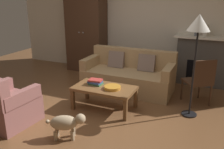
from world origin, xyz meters
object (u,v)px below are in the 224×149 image
Objects in this scene: mantel_vase_cream at (206,30)px; mantel_vase_slate at (197,31)px; fruit_bowl at (112,87)px; side_chair_wooden at (200,79)px; book_stack at (95,82)px; armchair_near_left at (6,106)px; floor_lamp at (198,29)px; couch at (129,76)px; coffee_table at (104,90)px; dog at (66,123)px; fireplace at (202,60)px; armoire at (86,31)px.

mantel_vase_slate is at bearing 180.00° from mantel_vase_cream.
side_chair_wooden is at bearing 33.13° from fruit_bowl.
armchair_near_left reaches higher than book_stack.
fruit_bowl is 1.11× the size of book_stack.
mantel_vase_slate is 1.70m from floor_lamp.
couch reaches higher than coffee_table.
couch is 1.06m from book_stack.
mantel_vase_slate is 0.22× the size of side_chair_wooden.
book_stack reaches higher than fruit_bowl.
couch is at bearing 86.26° from dog.
dog is (-1.61, -1.98, -0.27)m from side_chair_wooden.
armchair_near_left is (-2.46, -3.19, -0.90)m from mantel_vase_slate.
mantel_vase_slate is 4.13m from armchair_near_left.
coffee_table is 0.64× the size of floor_lamp.
couch is at bearing 86.35° from coffee_table.
fireplace is 4.16m from armchair_near_left.
armoire is 2.39× the size of armchair_near_left.
couch is at bearing 172.68° from side_chair_wooden.
side_chair_wooden is (0.25, -1.17, -0.71)m from mantel_vase_slate.
book_stack is at bearing -56.48° from armoire.
mantel_vase_cream reaches higher than fireplace.
side_chair_wooden is (1.54, 0.87, 0.15)m from coffee_table.
book_stack is at bearing 169.36° from fruit_bowl.
mantel_vase_slate reaches higher than fireplace.
mantel_vase_cream is (2.95, 0.06, 0.19)m from armoire.
armchair_near_left is (-1.35, -1.12, -0.13)m from fruit_bowl.
fireplace is at bearing 93.52° from side_chair_wooden.
mantel_vase_cream reaches higher than dog.
fruit_bowl is 1.76m from armchair_near_left.
mantel_vase_cream is at bearing 93.57° from side_chair_wooden.
floor_lamp is (-0.01, -1.68, 0.92)m from fireplace.
book_stack is at bearing 165.98° from coffee_table.
book_stack is 1.98m from floor_lamp.
side_chair_wooden is 1.09m from floor_lamp.
couch is at bearing -144.28° from fireplace.
coffee_table is (1.49, -1.99, -0.69)m from armoire.
fireplace is 2.46m from fruit_bowl.
armoire is 2.39m from book_stack.
floor_lamp reaches higher than armchair_near_left.
coffee_table is 2.08× the size of dog.
mantel_vase_slate is (1.49, 2.00, 0.75)m from book_stack.
floor_lamp is at bearing -90.25° from mantel_vase_cream.
armoire is (-2.95, -0.08, 0.49)m from fireplace.
mantel_vase_slate is (1.11, 2.07, 0.77)m from fruit_bowl.
dog is at bearing -135.87° from floor_lamp.
couch is 1.12× the size of floor_lamp.
dog is at bearing -129.16° from side_chair_wooden.
coffee_table is 5.66× the size of mantel_vase_slate.
armchair_near_left reaches higher than couch.
dog is at bearing -93.74° from couch.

